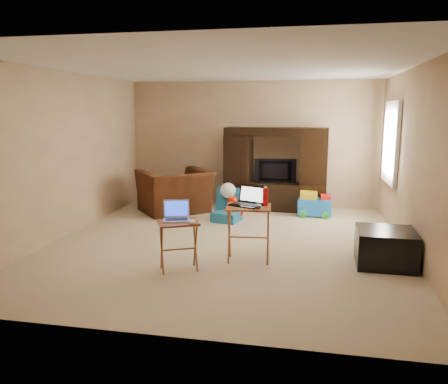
% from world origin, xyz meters
% --- Properties ---
extents(floor, '(5.50, 5.50, 0.00)m').
position_xyz_m(floor, '(0.00, 0.00, 0.00)').
color(floor, beige).
rests_on(floor, ground).
extents(ceiling, '(5.50, 5.50, 0.00)m').
position_xyz_m(ceiling, '(0.00, 0.00, 2.50)').
color(ceiling, silver).
rests_on(ceiling, ground).
extents(wall_back, '(5.00, 0.00, 5.00)m').
position_xyz_m(wall_back, '(0.00, 2.75, 1.25)').
color(wall_back, tan).
rests_on(wall_back, ground).
extents(wall_front, '(5.00, 0.00, 5.00)m').
position_xyz_m(wall_front, '(0.00, -2.75, 1.25)').
color(wall_front, tan).
rests_on(wall_front, ground).
extents(wall_left, '(0.00, 5.50, 5.50)m').
position_xyz_m(wall_left, '(-2.50, 0.00, 1.25)').
color(wall_left, tan).
rests_on(wall_left, ground).
extents(wall_right, '(0.00, 5.50, 5.50)m').
position_xyz_m(wall_right, '(2.50, 0.00, 1.25)').
color(wall_right, tan).
rests_on(wall_right, ground).
extents(window_pane, '(0.00, 1.20, 1.20)m').
position_xyz_m(window_pane, '(2.48, 1.55, 1.40)').
color(window_pane, white).
rests_on(window_pane, ground).
extents(window_frame, '(0.06, 1.14, 1.34)m').
position_xyz_m(window_frame, '(2.46, 1.55, 1.40)').
color(window_frame, white).
rests_on(window_frame, ground).
extents(entertainment_center, '(1.98, 0.59, 1.60)m').
position_xyz_m(entertainment_center, '(0.51, 2.38, 0.80)').
color(entertainment_center, black).
rests_on(entertainment_center, floor).
extents(television, '(0.82, 0.17, 0.47)m').
position_xyz_m(television, '(0.51, 2.33, 0.77)').
color(television, black).
rests_on(television, entertainment_center).
extents(recliner, '(1.64, 1.62, 0.80)m').
position_xyz_m(recliner, '(-1.34, 1.79, 0.40)').
color(recliner, '#401C0D').
rests_on(recliner, floor).
extents(child_rocker, '(0.55, 0.59, 0.59)m').
position_xyz_m(child_rocker, '(-0.25, 1.29, 0.29)').
color(child_rocker, '#185E85').
rests_on(child_rocker, floor).
extents(plush_toy, '(0.40, 0.33, 0.44)m').
position_xyz_m(plush_toy, '(-0.16, 1.42, 0.22)').
color(plush_toy, red).
rests_on(plush_toy, floor).
extents(push_toy, '(0.62, 0.44, 0.46)m').
position_xyz_m(push_toy, '(1.27, 1.97, 0.23)').
color(push_toy, blue).
rests_on(push_toy, floor).
extents(ottoman, '(0.72, 0.72, 0.45)m').
position_xyz_m(ottoman, '(2.12, -0.51, 0.22)').
color(ottoman, black).
rests_on(ottoman, floor).
extents(tray_table_left, '(0.58, 0.54, 0.61)m').
position_xyz_m(tray_table_left, '(-0.36, -1.20, 0.30)').
color(tray_table_left, '#9A5525').
rests_on(tray_table_left, floor).
extents(tray_table_right, '(0.59, 0.49, 0.72)m').
position_xyz_m(tray_table_right, '(0.42, -0.70, 0.36)').
color(tray_table_right, '#A05C26').
rests_on(tray_table_right, floor).
extents(laptop_left, '(0.38, 0.35, 0.24)m').
position_xyz_m(laptop_left, '(-0.39, -1.17, 0.73)').
color(laptop_left, '#B2B3B7').
rests_on(laptop_left, tray_table_left).
extents(laptop_right, '(0.47, 0.43, 0.24)m').
position_xyz_m(laptop_right, '(0.38, -0.68, 0.84)').
color(laptop_right, black).
rests_on(laptop_right, tray_table_right).
extents(mouse_left, '(0.12, 0.14, 0.05)m').
position_xyz_m(mouse_left, '(-0.17, -1.27, 0.63)').
color(mouse_left, white).
rests_on(mouse_left, tray_table_left).
extents(mouse_right, '(0.10, 0.15, 0.06)m').
position_xyz_m(mouse_right, '(0.55, -0.82, 0.75)').
color(mouse_right, '#3C3D41').
rests_on(mouse_right, tray_table_right).
extents(water_bottle, '(0.07, 0.07, 0.22)m').
position_xyz_m(water_bottle, '(0.62, -0.62, 0.83)').
color(water_bottle, red).
rests_on(water_bottle, tray_table_right).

